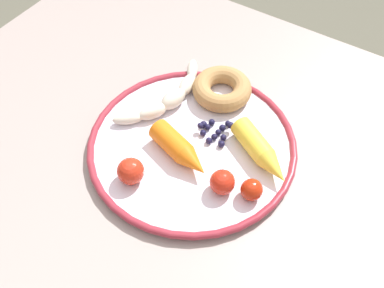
{
  "coord_description": "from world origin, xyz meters",
  "views": [
    {
      "loc": [
        0.24,
        -0.37,
        1.33
      ],
      "look_at": [
        -0.01,
        0.01,
        0.75
      ],
      "focal_mm": 42.14,
      "sensor_mm": 36.0,
      "label": 1
    }
  ],
  "objects_px": {
    "carrot_yellow": "(261,152)",
    "tomato_far": "(222,182)",
    "banana": "(169,97)",
    "carrot_orange": "(180,150)",
    "tomato_mid": "(252,190)",
    "dining_table": "(190,187)",
    "plate": "(192,145)",
    "donut": "(222,89)",
    "tomato_near": "(131,171)",
    "blueberry_pile": "(215,131)"
  },
  "relations": [
    {
      "from": "donut",
      "to": "tomato_mid",
      "type": "height_order",
      "value": "tomato_mid"
    },
    {
      "from": "plate",
      "to": "banana",
      "type": "relative_size",
      "value": 1.61
    },
    {
      "from": "plate",
      "to": "banana",
      "type": "bearing_deg",
      "value": 145.75
    },
    {
      "from": "plate",
      "to": "donut",
      "type": "bearing_deg",
      "value": 97.33
    },
    {
      "from": "banana",
      "to": "tomato_mid",
      "type": "height_order",
      "value": "tomato_mid"
    },
    {
      "from": "carrot_orange",
      "to": "blueberry_pile",
      "type": "bearing_deg",
      "value": 72.88
    },
    {
      "from": "tomato_near",
      "to": "carrot_yellow",
      "type": "bearing_deg",
      "value": 43.71
    },
    {
      "from": "carrot_orange",
      "to": "dining_table",
      "type": "bearing_deg",
      "value": 71.05
    },
    {
      "from": "plate",
      "to": "blueberry_pile",
      "type": "relative_size",
      "value": 5.78
    },
    {
      "from": "carrot_orange",
      "to": "donut",
      "type": "distance_m",
      "value": 0.16
    },
    {
      "from": "plate",
      "to": "blueberry_pile",
      "type": "xyz_separation_m",
      "value": [
        0.02,
        0.04,
        0.01
      ]
    },
    {
      "from": "banana",
      "to": "donut",
      "type": "bearing_deg",
      "value": 42.83
    },
    {
      "from": "dining_table",
      "to": "tomato_mid",
      "type": "xyz_separation_m",
      "value": [
        0.12,
        -0.02,
        0.13
      ]
    },
    {
      "from": "plate",
      "to": "donut",
      "type": "height_order",
      "value": "donut"
    },
    {
      "from": "banana",
      "to": "donut",
      "type": "height_order",
      "value": "donut"
    },
    {
      "from": "carrot_orange",
      "to": "carrot_yellow",
      "type": "relative_size",
      "value": 0.96
    },
    {
      "from": "banana",
      "to": "tomato_near",
      "type": "bearing_deg",
      "value": -75.02
    },
    {
      "from": "carrot_yellow",
      "to": "blueberry_pile",
      "type": "distance_m",
      "value": 0.09
    },
    {
      "from": "dining_table",
      "to": "plate",
      "type": "distance_m",
      "value": 0.11
    },
    {
      "from": "banana",
      "to": "dining_table",
      "type": "bearing_deg",
      "value": -38.43
    },
    {
      "from": "carrot_yellow",
      "to": "tomato_far",
      "type": "xyz_separation_m",
      "value": [
        -0.02,
        -0.08,
        0.0
      ]
    },
    {
      "from": "carrot_yellow",
      "to": "tomato_near",
      "type": "relative_size",
      "value": 3.03
    },
    {
      "from": "donut",
      "to": "banana",
      "type": "bearing_deg",
      "value": -137.17
    },
    {
      "from": "tomato_far",
      "to": "plate",
      "type": "bearing_deg",
      "value": 150.1
    },
    {
      "from": "plate",
      "to": "tomato_mid",
      "type": "bearing_deg",
      "value": -15.7
    },
    {
      "from": "tomato_far",
      "to": "banana",
      "type": "bearing_deg",
      "value": 147.88
    },
    {
      "from": "plate",
      "to": "tomato_near",
      "type": "relative_size",
      "value": 8.18
    },
    {
      "from": "dining_table",
      "to": "tomato_near",
      "type": "relative_size",
      "value": 24.53
    },
    {
      "from": "dining_table",
      "to": "carrot_yellow",
      "type": "height_order",
      "value": "carrot_yellow"
    },
    {
      "from": "tomato_far",
      "to": "blueberry_pile",
      "type": "bearing_deg",
      "value": 125.98
    },
    {
      "from": "tomato_near",
      "to": "plate",
      "type": "bearing_deg",
      "value": 69.27
    },
    {
      "from": "donut",
      "to": "tomato_mid",
      "type": "bearing_deg",
      "value": -47.84
    },
    {
      "from": "dining_table",
      "to": "donut",
      "type": "relative_size",
      "value": 9.83
    },
    {
      "from": "plate",
      "to": "carrot_orange",
      "type": "height_order",
      "value": "carrot_orange"
    },
    {
      "from": "banana",
      "to": "blueberry_pile",
      "type": "bearing_deg",
      "value": -9.81
    },
    {
      "from": "carrot_orange",
      "to": "carrot_yellow",
      "type": "distance_m",
      "value": 0.13
    },
    {
      "from": "carrot_yellow",
      "to": "donut",
      "type": "height_order",
      "value": "carrot_yellow"
    },
    {
      "from": "banana",
      "to": "carrot_orange",
      "type": "distance_m",
      "value": 0.12
    },
    {
      "from": "tomato_far",
      "to": "dining_table",
      "type": "bearing_deg",
      "value": 156.19
    },
    {
      "from": "donut",
      "to": "tomato_near",
      "type": "height_order",
      "value": "tomato_near"
    },
    {
      "from": "plate",
      "to": "tomato_far",
      "type": "height_order",
      "value": "tomato_far"
    },
    {
      "from": "blueberry_pile",
      "to": "dining_table",
      "type": "bearing_deg",
      "value": -106.47
    },
    {
      "from": "carrot_orange",
      "to": "tomato_mid",
      "type": "distance_m",
      "value": 0.13
    },
    {
      "from": "carrot_yellow",
      "to": "plate",
      "type": "bearing_deg",
      "value": -162.51
    },
    {
      "from": "tomato_near",
      "to": "blueberry_pile",
      "type": "bearing_deg",
      "value": 67.32
    },
    {
      "from": "plate",
      "to": "donut",
      "type": "distance_m",
      "value": 0.12
    },
    {
      "from": "plate",
      "to": "carrot_yellow",
      "type": "distance_m",
      "value": 0.11
    },
    {
      "from": "carrot_orange",
      "to": "tomato_mid",
      "type": "height_order",
      "value": "carrot_orange"
    },
    {
      "from": "banana",
      "to": "blueberry_pile",
      "type": "distance_m",
      "value": 0.11
    },
    {
      "from": "blueberry_pile",
      "to": "tomato_mid",
      "type": "distance_m",
      "value": 0.13
    }
  ]
}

